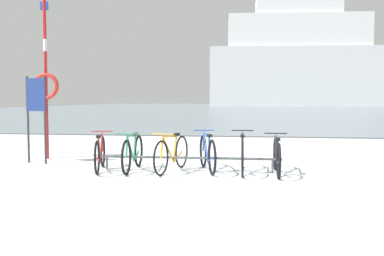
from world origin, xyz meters
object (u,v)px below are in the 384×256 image
object	(u,v)px
bicycle_5	(277,156)
bicycle_4	(242,154)
bicycle_0	(100,153)
rescue_post	(46,81)
bicycle_3	(207,153)
ferry_ship	(300,62)
info_sign	(36,104)
bicycle_1	(133,153)
bicycle_2	(172,153)

from	to	relation	value
bicycle_5	bicycle_4	bearing A→B (deg)	175.70
bicycle_0	rescue_post	size ratio (longest dim) A/B	0.41
bicycle_3	ferry_ship	world-z (taller)	ferry_ship
bicycle_5	info_sign	xyz separation A→B (m)	(-5.39, 0.71, 1.00)
bicycle_1	bicycle_3	size ratio (longest dim) A/B	1.06
bicycle_2	ferry_ship	xyz separation A→B (m)	(10.49, 82.22, 8.53)
bicycle_1	ferry_ship	world-z (taller)	ferry_ship
bicycle_1	rescue_post	distance (m)	3.38
ferry_ship	info_sign	bearing A→B (deg)	-99.59
bicycle_0	bicycle_2	xyz separation A→B (m)	(1.49, 0.10, 0.01)
bicycle_4	rescue_post	distance (m)	5.29
bicycle_5	ferry_ship	distance (m)	83.10
bicycle_5	rescue_post	xyz separation A→B (m)	(-5.52, 1.49, 1.57)
rescue_post	ferry_ship	xyz separation A→B (m)	(13.91, 80.74, 6.98)
ferry_ship	bicycle_4	bearing A→B (deg)	-96.29
bicycle_4	bicycle_2	bearing A→B (deg)	-178.45
rescue_post	bicycle_2	bearing A→B (deg)	-23.27
bicycle_1	rescue_post	world-z (taller)	rescue_post
bicycle_0	info_sign	size ratio (longest dim) A/B	0.82
bicycle_2	rescue_post	bearing A→B (deg)	156.73
bicycle_5	info_sign	bearing A→B (deg)	172.47
bicycle_5	rescue_post	size ratio (longest dim) A/B	0.44
bicycle_0	rescue_post	world-z (taller)	rescue_post
bicycle_1	info_sign	distance (m)	2.76
bicycle_0	bicycle_3	distance (m)	2.21
bicycle_3	bicycle_5	xyz separation A→B (m)	(1.39, -0.18, -0.02)
bicycle_5	ferry_ship	bearing A→B (deg)	84.17
rescue_post	bicycle_0	bearing A→B (deg)	-39.04
bicycle_0	ferry_ship	world-z (taller)	ferry_ship
bicycle_4	info_sign	world-z (taller)	info_sign
rescue_post	bicycle_5	bearing A→B (deg)	-15.05
bicycle_0	bicycle_4	size ratio (longest dim) A/B	0.96
bicycle_2	rescue_post	size ratio (longest dim) A/B	0.44
bicycle_1	ferry_ship	size ratio (longest dim) A/B	0.05
bicycle_0	ferry_ship	bearing A→B (deg)	81.72
bicycle_2	bicycle_5	bearing A→B (deg)	-0.33
bicycle_5	rescue_post	bearing A→B (deg)	164.95
bicycle_3	info_sign	bearing A→B (deg)	172.44
bicycle_2	ferry_ship	distance (m)	83.32
bicycle_4	bicycle_5	world-z (taller)	bicycle_4
bicycle_2	bicycle_4	world-z (taller)	bicycle_4
bicycle_4	info_sign	bearing A→B (deg)	172.01
bicycle_1	rescue_post	bearing A→B (deg)	150.30
rescue_post	bicycle_4	bearing A→B (deg)	-16.48
bicycle_0	ferry_ship	size ratio (longest dim) A/B	0.04
bicycle_2	info_sign	bearing A→B (deg)	167.98
bicycle_0	bicycle_2	size ratio (longest dim) A/B	0.94
rescue_post	ferry_ship	bearing A→B (deg)	80.22
bicycle_1	bicycle_3	world-z (taller)	bicycle_3
bicycle_5	rescue_post	distance (m)	5.93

